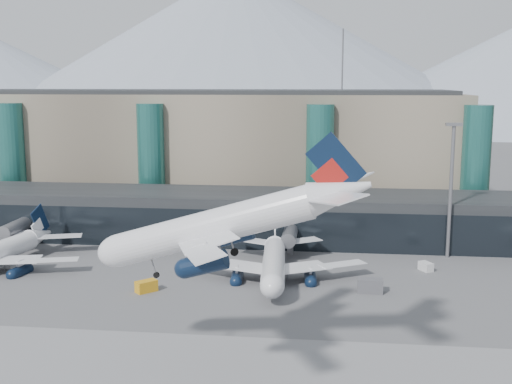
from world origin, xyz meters
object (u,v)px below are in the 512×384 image
at_px(lightmast_mid, 451,183).
at_px(jet_parked_left, 2,245).
at_px(veh_c, 370,286).
at_px(jet_parked_mid, 274,253).
at_px(veh_b, 204,256).
at_px(hero_jet, 238,214).
at_px(veh_h, 146,286).
at_px(veh_g, 426,266).
at_px(veh_a, 6,263).

xyz_separation_m(lightmast_mid, jet_parked_left, (-81.21, -15.77, -10.41)).
bearing_deg(veh_c, jet_parked_left, 176.20).
relative_size(jet_parked_left, veh_c, 8.20).
distance_m(jet_parked_left, jet_parked_mid, 49.33).
distance_m(lightmast_mid, veh_c, 30.78).
bearing_deg(lightmast_mid, veh_b, -171.16).
distance_m(hero_jet, veh_b, 52.34).
bearing_deg(veh_h, lightmast_mid, -17.40).
bearing_deg(veh_g, hero_jet, -60.46).
xyz_separation_m(jet_parked_left, veh_g, (75.84, 6.20, -3.24)).
bearing_deg(veh_b, veh_a, 113.57).
bearing_deg(veh_c, hero_jet, -115.40).
height_order(veh_c, veh_g, veh_c).
bearing_deg(jet_parked_left, jet_parked_mid, -78.98).
height_order(lightmast_mid, veh_g, lightmast_mid).
distance_m(jet_parked_left, veh_h, 31.90).
bearing_deg(jet_parked_left, lightmast_mid, -68.13).
bearing_deg(hero_jet, jet_parked_left, 146.88).
bearing_deg(jet_parked_mid, veh_c, -117.94).
xyz_separation_m(lightmast_mid, veh_c, (-15.90, -22.75, -13.30)).
xyz_separation_m(veh_g, veh_h, (-45.97, -16.98, 0.15)).
relative_size(veh_a, veh_c, 0.71).
height_order(jet_parked_left, jet_parked_mid, jet_parked_mid).
height_order(hero_jet, veh_b, hero_jet).
height_order(veh_b, veh_c, veh_c).
relative_size(lightmast_mid, veh_a, 8.99).
bearing_deg(veh_a, veh_c, 1.23).
xyz_separation_m(veh_c, veh_g, (10.53, 13.18, -0.35)).
bearing_deg(veh_h, hero_jet, -100.63).
bearing_deg(jet_parked_mid, veh_a, 86.69).
bearing_deg(lightmast_mid, veh_h, -152.67).
relative_size(veh_b, veh_h, 0.73).
height_order(hero_jet, veh_a, hero_jet).
bearing_deg(jet_parked_left, veh_c, -85.22).
height_order(jet_parked_left, veh_c, jet_parked_left).
xyz_separation_m(jet_parked_mid, veh_g, (26.50, 6.09, -3.29)).
bearing_deg(veh_g, veh_a, -114.17).
relative_size(veh_a, veh_g, 1.08).
xyz_separation_m(lightmast_mid, veh_h, (-51.35, -26.54, -13.50)).
distance_m(lightmast_mid, hero_jet, 63.50).
relative_size(hero_jet, veh_b, 13.82).
bearing_deg(jet_parked_left, hero_jet, -117.52).
height_order(hero_jet, jet_parked_mid, hero_jet).
xyz_separation_m(jet_parked_left, veh_a, (0.95, -0.45, -3.21)).
relative_size(lightmast_mid, veh_h, 7.69).
distance_m(jet_parked_left, veh_b, 36.57).
bearing_deg(veh_c, veh_a, 176.52).
relative_size(hero_jet, veh_a, 11.71).
height_order(hero_jet, veh_h, hero_jet).
height_order(hero_jet, veh_c, hero_jet).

